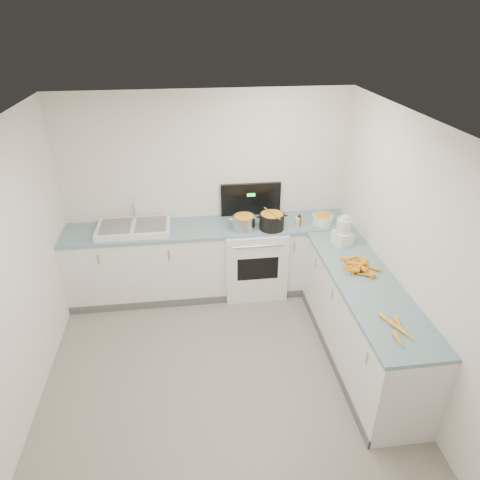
{
  "coord_description": "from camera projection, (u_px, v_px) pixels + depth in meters",
  "views": [
    {
      "loc": [
        -0.22,
        -2.97,
        3.27
      ],
      "look_at": [
        0.3,
        1.1,
        1.05
      ],
      "focal_mm": 32.0,
      "sensor_mm": 36.0,
      "label": 1
    }
  ],
  "objects": [
    {
      "name": "wooden_spoon",
      "position": [
        272.0,
        213.0,
        5.06
      ],
      "size": [
        0.14,
        0.35,
        0.02
      ],
      "primitive_type": "cylinder",
      "rotation": [
        1.57,
        0.0,
        0.33
      ],
      "color": "#AD7A47",
      "rests_on": "black_pot"
    },
    {
      "name": "stove",
      "position": [
        253.0,
        257.0,
        5.48
      ],
      "size": [
        0.76,
        0.65,
        1.36
      ],
      "color": "white",
      "rests_on": "ground"
    },
    {
      "name": "peeled_carrots",
      "position": [
        398.0,
        329.0,
        3.51
      ],
      "size": [
        0.17,
        0.42,
        0.04
      ],
      "color": "#FFA826",
      "rests_on": "counter_right"
    },
    {
      "name": "wall_back",
      "position": [
        207.0,
        193.0,
        5.32
      ],
      "size": [
        3.5,
        0.0,
        2.5
      ],
      "primitive_type": null,
      "rotation": [
        1.57,
        0.0,
        0.0
      ],
      "color": "white",
      "rests_on": "ground"
    },
    {
      "name": "sink",
      "position": [
        134.0,
        228.0,
        5.09
      ],
      "size": [
        0.86,
        0.52,
        0.31
      ],
      "color": "white",
      "rests_on": "counter_back"
    },
    {
      "name": "extract_bottle",
      "position": [
        299.0,
        221.0,
        5.19
      ],
      "size": [
        0.05,
        0.05,
        0.12
      ],
      "primitive_type": "cylinder",
      "color": "#593319",
      "rests_on": "counter_back"
    },
    {
      "name": "wall_left",
      "position": [
        1.0,
        299.0,
        3.38
      ],
      "size": [
        0.0,
        4.0,
        2.5
      ],
      "primitive_type": null,
      "rotation": [
        1.57,
        0.0,
        1.57
      ],
      "color": "white",
      "rests_on": "ground"
    },
    {
      "name": "spice_jar",
      "position": [
        297.0,
        223.0,
        5.18
      ],
      "size": [
        0.06,
        0.06,
        0.1
      ],
      "primitive_type": "cylinder",
      "color": "#E5B266",
      "rests_on": "counter_back"
    },
    {
      "name": "counter_back",
      "position": [
        211.0,
        259.0,
        5.43
      ],
      "size": [
        3.5,
        0.62,
        0.94
      ],
      "color": "white",
      "rests_on": "ground"
    },
    {
      "name": "ceiling",
      "position": [
        218.0,
        135.0,
        2.98
      ],
      "size": [
        3.5,
        4.0,
        0.0
      ],
      "primitive_type": null,
      "rotation": [
        3.14,
        0.0,
        0.0
      ],
      "color": "white",
      "rests_on": "ground"
    },
    {
      "name": "peelings",
      "position": [
        119.0,
        224.0,
        5.08
      ],
      "size": [
        0.24,
        0.27,
        0.01
      ],
      "color": "tan",
      "rests_on": "sink"
    },
    {
      "name": "counter_right",
      "position": [
        361.0,
        320.0,
        4.37
      ],
      "size": [
        0.62,
        2.2,
        0.94
      ],
      "color": "white",
      "rests_on": "ground"
    },
    {
      "name": "black_pot",
      "position": [
        272.0,
        222.0,
        5.11
      ],
      "size": [
        0.32,
        0.32,
        0.21
      ],
      "primitive_type": "cylinder",
      "rotation": [
        0.0,
        0.0,
        -0.09
      ],
      "color": "black",
      "rests_on": "stove"
    },
    {
      "name": "mixing_bowl",
      "position": [
        322.0,
        220.0,
        5.24
      ],
      "size": [
        0.26,
        0.26,
        0.11
      ],
      "primitive_type": "cylinder",
      "rotation": [
        0.0,
        0.0,
        0.05
      ],
      "color": "white",
      "rests_on": "counter_back"
    },
    {
      "name": "wall_right",
      "position": [
        418.0,
        269.0,
        3.77
      ],
      "size": [
        0.0,
        4.0,
        2.5
      ],
      "primitive_type": null,
      "rotation": [
        1.57,
        0.0,
        -1.57
      ],
      "color": "white",
      "rests_on": "ground"
    },
    {
      "name": "food_processor",
      "position": [
        343.0,
        232.0,
        4.75
      ],
      "size": [
        0.22,
        0.24,
        0.34
      ],
      "color": "white",
      "rests_on": "counter_right"
    },
    {
      "name": "steel_pot",
      "position": [
        244.0,
        224.0,
        5.1
      ],
      "size": [
        0.28,
        0.28,
        0.2
      ],
      "primitive_type": "cylinder",
      "rotation": [
        0.0,
        0.0,
        -0.07
      ],
      "color": "silver",
      "rests_on": "stove"
    },
    {
      "name": "floor",
      "position": [
        224.0,
        389.0,
        4.17
      ],
      "size": [
        3.5,
        4.0,
        0.0
      ],
      "primitive_type": null,
      "color": "gray",
      "rests_on": "ground"
    },
    {
      "name": "carrot_pile",
      "position": [
        358.0,
        266.0,
        4.33
      ],
      "size": [
        0.43,
        0.43,
        0.09
      ],
      "color": "orange",
      "rests_on": "counter_right"
    }
  ]
}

